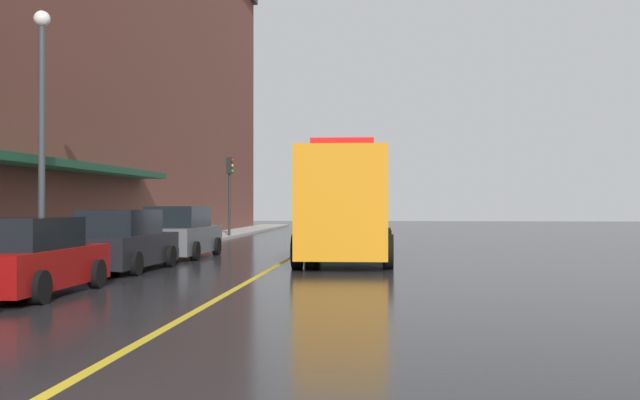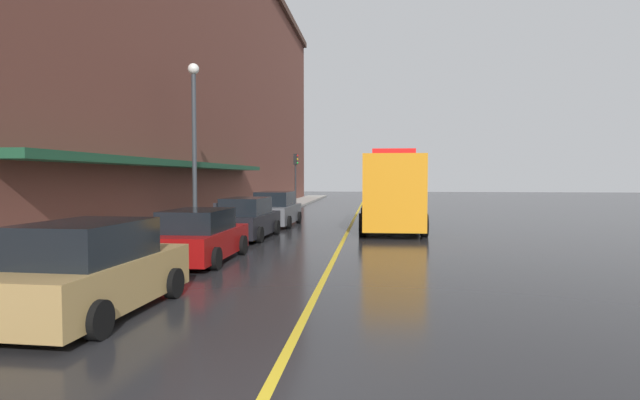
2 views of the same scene
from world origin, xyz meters
The scene contains 14 objects.
ground_plane centered at (0.00, 25.00, 0.00)m, with size 112.00×112.00×0.00m, color #232326.
sidewalk_left centered at (-6.20, 25.00, 0.07)m, with size 2.40×70.00×0.15m, color #9E9B93.
lane_center_stripe centered at (0.00, 25.00, 0.00)m, with size 0.16×70.00×0.01m, color gold.
brick_building_left centered at (-11.93, 24.00, 9.34)m, with size 10.23×64.00×18.66m.
parked_car_0 centered at (-3.96, 3.44, 0.82)m, with size 2.22×4.56×1.76m.
parked_car_1 centered at (-4.02, 9.44, 0.75)m, with size 2.08×4.52×1.59m.
parked_car_2 centered at (-4.02, 15.23, 0.80)m, with size 2.11×4.64×1.71m.
parked_car_3 centered at (-3.90, 20.77, 0.84)m, with size 2.17×4.87×1.80m.
utility_truck centered at (2.03, 19.69, 1.80)m, with size 2.98×9.13×3.76m.
parking_meter_0 centered at (-5.35, 17.93, 1.06)m, with size 0.14×0.18×1.33m.
parking_meter_1 centered at (-5.35, 15.11, 1.06)m, with size 0.14×0.18×1.33m.
parking_meter_2 centered at (-5.35, 4.08, 1.06)m, with size 0.14×0.18×1.33m.
street_lamp_left centered at (-5.95, 14.33, 4.40)m, with size 0.44×0.44×6.94m.
traffic_light_near centered at (-5.29, 36.11, 3.16)m, with size 0.38×0.36×4.30m.
Camera 2 is at (1.29, -5.44, 2.59)m, focal length 28.55 mm.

